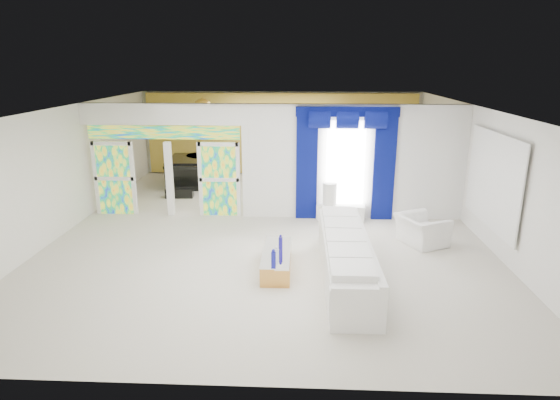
{
  "coord_description": "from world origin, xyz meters",
  "views": [
    {
      "loc": [
        0.76,
        -11.12,
        4.03
      ],
      "look_at": [
        0.3,
        -1.2,
        1.1
      ],
      "focal_mm": 30.2,
      "sensor_mm": 36.0,
      "label": 1
    }
  ],
  "objects_px": {
    "white_sofa": "(346,259)",
    "armchair": "(421,230)",
    "console_table": "(341,212)",
    "grand_piano": "(191,171)",
    "coffee_table": "(277,261)"
  },
  "relations": [
    {
      "from": "white_sofa",
      "to": "armchair",
      "type": "height_order",
      "value": "white_sofa"
    },
    {
      "from": "console_table",
      "to": "grand_piano",
      "type": "xyz_separation_m",
      "value": [
        -4.79,
        3.52,
        0.25
      ]
    },
    {
      "from": "white_sofa",
      "to": "console_table",
      "type": "xyz_separation_m",
      "value": [
        0.17,
        3.48,
        -0.17
      ]
    },
    {
      "from": "coffee_table",
      "to": "grand_piano",
      "type": "distance_m",
      "value": 7.46
    },
    {
      "from": "grand_piano",
      "to": "armchair",
      "type": "bearing_deg",
      "value": -42.24
    },
    {
      "from": "white_sofa",
      "to": "console_table",
      "type": "height_order",
      "value": "white_sofa"
    },
    {
      "from": "coffee_table",
      "to": "white_sofa",
      "type": "bearing_deg",
      "value": -12.53
    },
    {
      "from": "white_sofa",
      "to": "coffee_table",
      "type": "relative_size",
      "value": 2.4
    },
    {
      "from": "white_sofa",
      "to": "console_table",
      "type": "distance_m",
      "value": 3.49
    },
    {
      "from": "coffee_table",
      "to": "console_table",
      "type": "bearing_deg",
      "value": 64.4
    },
    {
      "from": "armchair",
      "to": "white_sofa",
      "type": "bearing_deg",
      "value": 109.15
    },
    {
      "from": "white_sofa",
      "to": "coffee_table",
      "type": "height_order",
      "value": "white_sofa"
    },
    {
      "from": "console_table",
      "to": "armchair",
      "type": "distance_m",
      "value": 2.38
    },
    {
      "from": "console_table",
      "to": "armchair",
      "type": "xyz_separation_m",
      "value": [
        1.71,
        -1.65,
        0.12
      ]
    },
    {
      "from": "coffee_table",
      "to": "console_table",
      "type": "xyz_separation_m",
      "value": [
        1.52,
        3.18,
        0.02
      ]
    }
  ]
}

